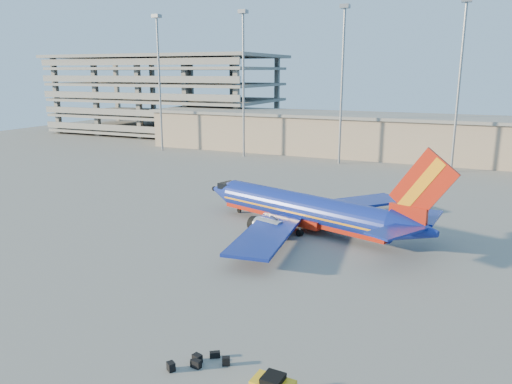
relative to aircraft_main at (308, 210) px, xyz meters
The scene contains 6 objects.
ground 5.55m from the aircraft_main, 118.32° to the right, with size 220.00×220.00×0.00m, color slate.
terminal_building 54.11m from the aircraft_main, 81.93° to the left, with size 122.00×16.00×8.50m.
parking_garage 95.29m from the aircraft_main, 132.79° to the left, with size 62.00×32.00×21.40m.
light_mast_row 44.34m from the aircraft_main, 86.43° to the left, with size 101.60×1.60×28.65m.
aircraft_main is the anchor object (origin of this frame).
luggage_pile 27.70m from the aircraft_main, 85.42° to the right, with size 3.29×2.84×0.54m.
Camera 1 is at (18.47, -45.91, 17.06)m, focal length 35.00 mm.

